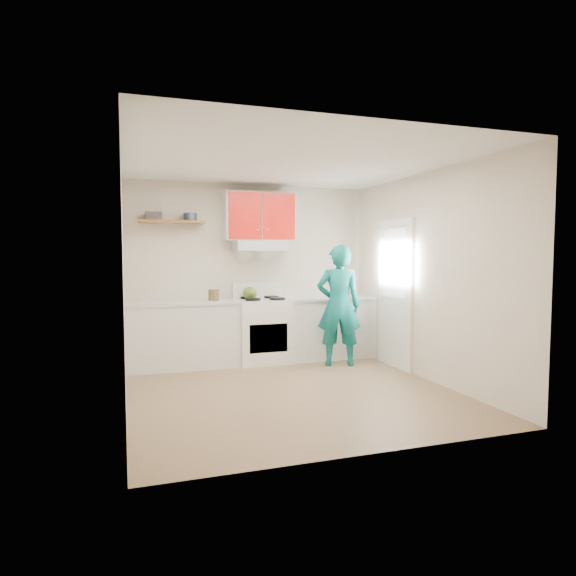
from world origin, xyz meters
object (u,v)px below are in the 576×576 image
object	(u,v)px
stove	(263,331)
kettle	(250,293)
person	(339,305)
crock	(214,296)
tin	(190,217)

from	to	relation	value
stove	kettle	xyz separation A→B (m)	(-0.17, 0.06, 0.55)
stove	person	bearing A→B (deg)	-29.72
stove	kettle	bearing A→B (deg)	161.64
crock	person	distance (m)	1.77
crock	tin	bearing A→B (deg)	149.96
stove	crock	xyz separation A→B (m)	(-0.70, 0.02, 0.53)
stove	tin	xyz separation A→B (m)	(-1.00, 0.19, 1.63)
stove	person	world-z (taller)	person
person	crock	bearing A→B (deg)	-1.16
tin	person	size ratio (longest dim) A/B	0.11
person	stove	bearing A→B (deg)	-11.96
kettle	person	xyz separation A→B (m)	(1.13, -0.61, -0.16)
kettle	tin	bearing A→B (deg)	154.65
stove	tin	world-z (taller)	tin
tin	stove	bearing A→B (deg)	-10.85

